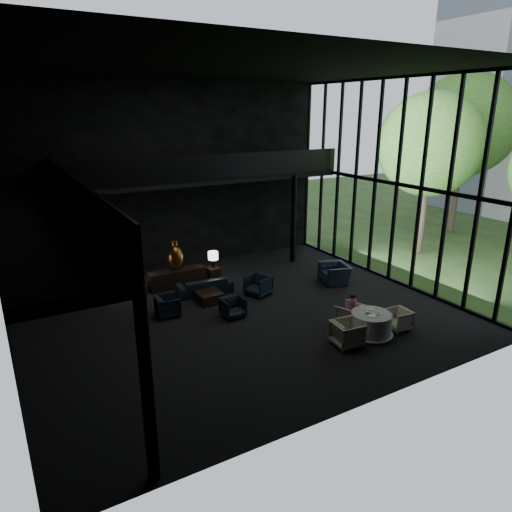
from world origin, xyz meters
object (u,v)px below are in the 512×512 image
child (352,303)px  dining_chair_east (398,319)px  table_lamp_left (135,267)px  sofa (204,283)px  side_table_left (136,285)px  side_table_right (214,274)px  table_lamp_right (213,256)px  console (177,278)px  dining_table (371,326)px  window_armchair (335,269)px  dining_chair_north (350,313)px  lounge_armchair_south (233,307)px  lounge_armchair_west (168,305)px  coffee_table (209,297)px  lounge_armchair_east (258,283)px  dining_chair_west (347,331)px  bronze_urn (175,257)px

child → dining_chair_east: bearing=135.8°
table_lamp_left → sofa: (2.28, -1.26, -0.67)m
side_table_left → side_table_right: 3.21m
table_lamp_right → dining_chair_east: (3.28, -7.07, -0.68)m
console → dining_table: bearing=-61.3°
window_armchair → dining_chair_north: 3.87m
lounge_armchair_south → window_armchair: 5.18m
lounge_armchair_west → window_armchair: 7.01m
side_table_right → child: bearing=-69.8°
side_table_left → side_table_right: bearing=-3.3°
console → table_lamp_right: bearing=0.6°
window_armchair → coffee_table: window_armchair is taller
table_lamp_left → side_table_right: size_ratio=1.30×
lounge_armchair_west → coffee_table: (1.72, 0.35, -0.20)m
console → sofa: 1.34m
dining_chair_north → lounge_armchair_south: bearing=-58.6°
table_lamp_left → coffee_table: size_ratio=0.79×
console → dining_chair_east: console is taller
lounge_armchair_east → coffee_table: bearing=-120.0°
lounge_armchair_south → lounge_armchair_east: bearing=35.0°
side_table_left → child: bearing=-48.9°
lounge_armchair_west → dining_chair_west: dining_chair_west is taller
side_table_left → dining_chair_east: bearing=-48.2°
lounge_armchair_west → coffee_table: lounge_armchair_west is taller
bronze_urn → table_lamp_left: size_ratio=1.71×
dining_chair_west → dining_chair_north: bearing=-37.4°
sofa → window_armchair: window_armchair is taller
table_lamp_right → dining_chair_west: (1.13, -7.08, -0.57)m
dining_chair_north → dining_chair_west: 1.42m
lounge_armchair_south → dining_chair_west: 4.04m
lounge_armchair_east → table_lamp_right: bearing=177.4°
table_lamp_left → lounge_armchair_west: bearing=-81.7°
console → sofa: bearing=-59.4°
sofa → lounge_armchair_south: 2.45m
dining_chair_east → child: (-1.06, 1.03, 0.40)m
lounge_armchair_east → window_armchair: bearing=61.6°
console → sofa: size_ratio=1.03×
dining_table → lounge_armchair_south: bearing=133.2°
dining_chair_west → coffee_table: bearing=30.8°
lounge_armchair_south → dining_table: bearing=-47.9°
lounge_armchair_west → dining_chair_east: (6.12, -4.67, -0.06)m
lounge_armchair_south → dining_chair_east: size_ratio=1.05×
sofa → dining_table: (3.12, -5.80, -0.10)m
lounge_armchair_east → lounge_armchair_west: bearing=-110.3°
sofa → coffee_table: (-0.20, -0.89, -0.24)m
child → console: bearing=-57.6°
bronze_urn → coffee_table: 2.43m
dining_chair_east → dining_table: bearing=-92.5°
lounge_armchair_east → child: (1.43, -3.69, 0.27)m
table_lamp_right → lounge_armchair_south: table_lamp_right is taller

